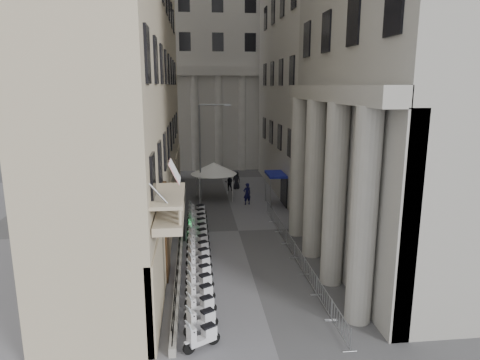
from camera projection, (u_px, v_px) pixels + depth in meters
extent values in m
cube|color=beige|center=(216.00, 53.00, 57.26)|extent=(22.00, 10.00, 30.00)
cylinder|color=silver|center=(200.00, 191.00, 39.71)|extent=(0.06, 0.06, 2.44)
cylinder|color=silver|center=(233.00, 190.00, 40.04)|extent=(0.06, 0.06, 2.44)
cylinder|color=silver|center=(199.00, 184.00, 42.73)|extent=(0.06, 0.06, 2.44)
cylinder|color=silver|center=(230.00, 183.00, 43.06)|extent=(0.06, 0.06, 2.44)
cube|color=white|center=(215.00, 174.00, 41.11)|extent=(3.33, 3.33, 0.13)
cone|color=white|center=(215.00, 168.00, 40.99)|extent=(4.44, 4.44, 1.11)
cylinder|color=gray|center=(200.00, 154.00, 39.83)|extent=(0.16, 0.16, 9.11)
cylinder|color=gray|center=(214.00, 105.00, 38.96)|extent=(2.73, 0.17, 0.12)
cube|color=gray|center=(228.00, 105.00, 39.09)|extent=(0.57, 0.26, 0.17)
cube|color=black|center=(182.00, 229.00, 30.51)|extent=(0.46, 0.78, 1.60)
cube|color=#19E54C|center=(184.00, 226.00, 30.52)|extent=(0.21, 0.55, 0.89)
imported|color=black|center=(247.00, 194.00, 39.55)|extent=(0.85, 0.69, 2.03)
imported|color=black|center=(229.00, 182.00, 44.80)|extent=(0.98, 0.84, 1.76)
imported|color=black|center=(236.00, 180.00, 45.55)|extent=(1.10, 0.93, 1.92)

